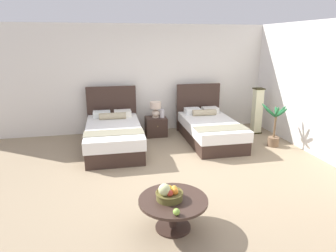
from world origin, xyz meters
TOP-DOWN VIEW (x-y plane):
  - ground_plane at (0.00, 0.00)m, footprint 9.57×9.49m
  - wall_back at (0.00, 2.95)m, footprint 9.57×0.12m
  - wall_side_right at (2.98, 0.40)m, footprint 0.12×5.09m
  - bed_near_window at (-1.11, 1.70)m, footprint 1.22×2.20m
  - bed_near_corner at (1.11, 1.70)m, footprint 1.16×2.10m
  - nightstand at (-0.05, 2.39)m, footprint 0.51×0.50m
  - table_lamp at (-0.05, 2.41)m, footprint 0.27×0.27m
  - vase at (0.11, 2.35)m, footprint 0.11×0.11m
  - coffee_table at (-0.50, -1.44)m, footprint 0.87×0.87m
  - fruit_bowl at (-0.56, -1.44)m, footprint 0.34×0.34m
  - loose_apple at (-0.55, -1.79)m, footprint 0.08×0.08m
  - floor_lamp_corner at (2.50, 2.05)m, footprint 0.24×0.24m
  - potted_palm at (2.40, 1.05)m, footprint 0.55×0.52m

SIDE VIEW (x-z plane):
  - ground_plane at x=0.00m, z-range -0.02..0.00m
  - nightstand at x=-0.05m, z-range 0.00..0.46m
  - bed_near_corner at x=1.11m, z-range -0.31..0.91m
  - bed_near_window at x=-1.11m, z-range -0.31..0.92m
  - coffee_table at x=-0.50m, z-range 0.11..0.53m
  - potted_palm at x=2.40m, z-range -0.13..0.84m
  - loose_apple at x=-0.55m, z-range 0.41..0.49m
  - fruit_bowl at x=-0.56m, z-range 0.38..0.61m
  - vase at x=0.11m, z-range 0.46..0.67m
  - floor_lamp_corner at x=2.50m, z-range 0.00..1.16m
  - table_lamp at x=-0.05m, z-range 0.49..0.88m
  - wall_back at x=0.00m, z-range 0.00..2.69m
  - wall_side_right at x=2.98m, z-range 0.00..2.69m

